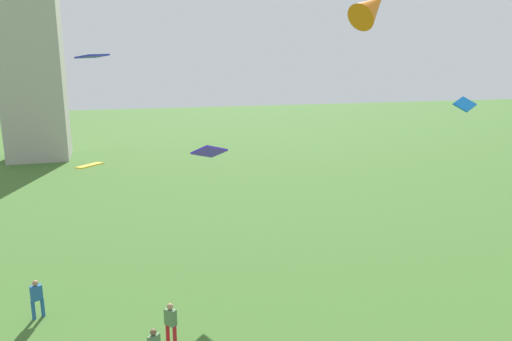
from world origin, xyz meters
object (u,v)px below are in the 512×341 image
Objects in this scene: kite_flying_4 at (209,152)px; kite_flying_1 at (92,56)px; person_1 at (171,321)px; kite_flying_2 at (372,7)px; kite_flying_3 at (90,165)px; person_2 at (37,297)px; kite_flying_0 at (465,104)px.

kite_flying_1 is at bearing 107.24° from kite_flying_4.
kite_flying_4 is at bearing -62.55° from person_1.
kite_flying_1 is at bearing -25.06° from person_1.
kite_flying_2 is 13.31m from kite_flying_3.
kite_flying_4 is at bearing 19.24° from kite_flying_2.
person_1 is at bearing 88.54° from kite_flying_3.
kite_flying_2 is at bearing -89.00° from kite_flying_1.
person_1 is 0.93× the size of kite_flying_1.
kite_flying_1 reaches higher than kite_flying_3.
kite_flying_2 is at bearing -122.54° from person_1.
person_2 is (-4.98, 3.61, -0.00)m from person_1.
kite_flying_3 is at bearing 7.49° from person_2.
person_1 is 0.74× the size of kite_flying_2.
person_1 is 14.13m from kite_flying_2.
kite_flying_4 is (-5.28, 5.61, -6.31)m from kite_flying_2.
kite_flying_3 is at bearing 127.92° from kite_flying_0.
person_1 is at bearing 145.65° from kite_flying_0.
person_2 is 5.79m from kite_flying_3.
kite_flying_2 is (8.23, 0.71, 11.46)m from person_1.
kite_flying_0 reaches higher than person_2.
person_2 is 1.33× the size of kite_flying_3.
person_1 is 1.33× the size of kite_flying_3.
kite_flying_0 reaches higher than kite_flying_4.
person_2 is 12.11m from kite_flying_1.
kite_flying_0 is at bearing -81.38° from kite_flying_4.
kite_flying_1 is at bearing 43.45° from person_2.
kite_flying_0 is at bearing -89.07° from kite_flying_1.
kite_flying_2 reaches higher than kite_flying_0.
kite_flying_2 is (-2.66, 2.44, 3.59)m from kite_flying_0.
person_2 is 9.85m from kite_flying_4.
kite_flying_2 is (13.22, -2.89, 11.46)m from person_2.
kite_flying_4 is (2.96, 6.32, 5.15)m from person_1.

